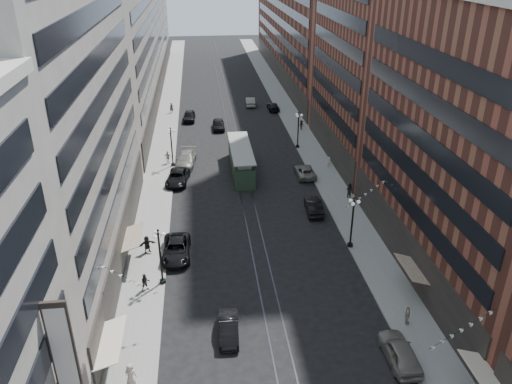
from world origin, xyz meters
name	(u,v)px	position (x,y,z in m)	size (l,w,h in m)	color
ground	(237,151)	(0.00, 60.00, 0.00)	(220.00, 220.00, 0.00)	black
sidewalk_west	(165,131)	(-11.00, 70.00, 0.07)	(4.00, 180.00, 0.15)	gray
sidewalk_east	(297,126)	(11.00, 70.00, 0.07)	(4.00, 180.00, 0.15)	gray
rail_west	(228,129)	(-0.70, 70.00, 0.01)	(0.12, 180.00, 0.02)	#2D2D33
rail_east	(236,129)	(0.70, 70.00, 0.01)	(0.12, 180.00, 0.02)	#2D2D33
building_west_mid	(60,120)	(-17.00, 33.00, 14.00)	(8.00, 36.00, 28.00)	#9F988D
building_west_far	(136,27)	(-17.00, 96.00, 13.00)	(8.00, 90.00, 26.00)	#9F988D
building_east_mid	(464,147)	(17.00, 28.00, 12.00)	(8.00, 30.00, 24.00)	brown
building_east_tower	(370,2)	(17.00, 56.00, 21.00)	(8.00, 26.00, 42.00)	brown
building_east_far	(296,24)	(17.00, 105.00, 12.00)	(8.00, 72.00, 24.00)	brown
lamppost_sw_far	(160,255)	(-9.20, 28.00, 3.10)	(1.03, 1.14, 5.52)	black
lamppost_sw_mid	(172,145)	(-9.20, 55.00, 3.10)	(1.03, 1.14, 5.52)	black
lamppost_se_far	(352,221)	(9.20, 32.00, 3.10)	(1.03, 1.14, 5.52)	black
lamppost_se_mid	(298,129)	(9.20, 60.00, 3.10)	(1.03, 1.14, 5.52)	black
streetcar	(241,160)	(0.00, 52.31, 1.60)	(2.77, 12.50, 3.46)	#273E2A
car_2	(176,249)	(-8.08, 32.37, 0.80)	(2.65, 5.74, 1.60)	black
car_4	(400,352)	(8.40, 16.63, 0.85)	(2.00, 4.96, 1.69)	gray
car_5	(229,328)	(-3.75, 20.70, 0.70)	(1.49, 4.26, 1.40)	black
pedestrian_1	(131,374)	(-10.71, 16.51, 1.03)	(0.86, 0.47, 1.76)	#B2A594
pedestrian_2	(145,282)	(-10.58, 27.07, 0.97)	(0.79, 0.44, 1.63)	black
pedestrian_4	(408,315)	(10.42, 20.26, 1.02)	(1.02, 0.46, 1.74)	#AAA28D
car_7	(178,177)	(-8.40, 49.51, 0.77)	(2.57, 5.57, 1.55)	black
car_8	(186,159)	(-7.38, 55.46, 0.87)	(2.43, 5.97, 1.73)	gray
car_9	(189,116)	(-7.08, 75.32, 0.85)	(2.00, 4.98, 1.70)	black
car_10	(314,206)	(7.17, 39.76, 0.78)	(1.65, 4.74, 1.56)	black
car_11	(305,171)	(8.21, 49.72, 0.70)	(2.31, 5.01, 1.39)	slate
car_12	(273,107)	(8.40, 79.89, 0.69)	(1.93, 4.75, 1.38)	black
car_13	(219,125)	(-2.20, 70.11, 0.82)	(1.93, 4.78, 1.63)	black
car_14	(250,102)	(4.50, 83.32, 0.79)	(1.67, 4.80, 1.58)	gray
pedestrian_5	(147,244)	(-10.93, 33.22, 1.05)	(1.67, 0.48, 1.80)	black
pedestrian_6	(168,157)	(-9.88, 55.95, 1.04)	(1.05, 0.48, 1.79)	#AFA991
pedestrian_7	(350,191)	(12.17, 42.61, 1.09)	(0.92, 0.50, 1.89)	black
pedestrian_8	(329,162)	(12.01, 52.08, 0.90)	(0.55, 0.36, 1.50)	beige
pedestrian_9	(301,125)	(11.35, 67.92, 0.95)	(1.04, 0.43, 1.60)	black
pedestrian_extra_0	(172,108)	(-10.25, 79.89, 1.05)	(0.66, 0.43, 1.80)	black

